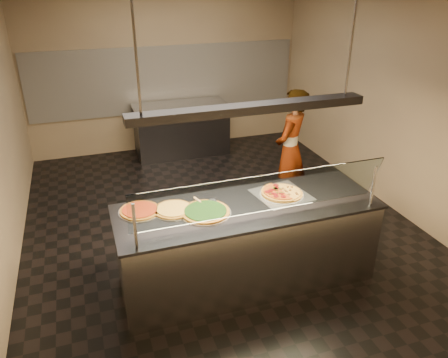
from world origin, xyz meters
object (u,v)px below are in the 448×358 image
object	(u,v)px
half_pizza_pepperoni	(272,193)
worker	(290,150)
sneeze_guard	(262,195)
prep_table	(182,129)
pizza_cheese	(173,209)
serving_counter	(247,244)
heat_lamp_housing	(250,108)
half_pizza_sausage	(290,191)
perforated_tray	(281,194)
pizza_spatula	(203,201)
pizza_spinach	(205,211)
pizza_tomato	(140,210)

from	to	relation	value
half_pizza_pepperoni	worker	world-z (taller)	worker
sneeze_guard	prep_table	size ratio (longest dim) A/B	1.46
half_pizza_pepperoni	pizza_cheese	size ratio (longest dim) A/B	1.11
serving_counter	sneeze_guard	xyz separation A→B (m)	(0.00, -0.34, 0.76)
half_pizza_pepperoni	heat_lamp_housing	distance (m)	1.04
prep_table	worker	bearing A→B (deg)	-68.50
half_pizza_sausage	pizza_cheese	xyz separation A→B (m)	(-1.28, 0.04, -0.01)
sneeze_guard	perforated_tray	size ratio (longest dim) A/B	4.08
perforated_tray	half_pizza_sausage	size ratio (longest dim) A/B	1.29
serving_counter	sneeze_guard	size ratio (longest dim) A/B	1.10
pizza_spatula	prep_table	distance (m)	3.75
pizza_spinach	prep_table	world-z (taller)	pizza_spinach
serving_counter	perforated_tray	world-z (taller)	perforated_tray
sneeze_guard	pizza_cheese	xyz separation A→B (m)	(-0.74, 0.49, -0.28)
sneeze_guard	perforated_tray	world-z (taller)	sneeze_guard
perforated_tray	pizza_spinach	bearing A→B (deg)	-172.71
serving_counter	half_pizza_pepperoni	xyz separation A→B (m)	(0.32, 0.11, 0.50)
worker	pizza_cheese	bearing A→B (deg)	-8.45
half_pizza_sausage	worker	distance (m)	1.46
serving_counter	pizza_cheese	size ratio (longest dim) A/B	6.46
sneeze_guard	half_pizza_sausage	world-z (taller)	sneeze_guard
perforated_tray	pizza_tomato	xyz separation A→B (m)	(-1.49, 0.12, 0.01)
serving_counter	worker	distance (m)	1.88
half_pizza_pepperoni	half_pizza_sausage	world-z (taller)	half_pizza_pepperoni
half_pizza_sausage	worker	xyz separation A→B (m)	(0.65, 1.30, -0.10)
serving_counter	sneeze_guard	distance (m)	0.83
half_pizza_sausage	half_pizza_pepperoni	bearing A→B (deg)	-179.79
serving_counter	pizza_spatula	world-z (taller)	pizza_spatula
pizza_tomato	half_pizza_pepperoni	bearing A→B (deg)	-5.09
serving_counter	pizza_cheese	xyz separation A→B (m)	(-0.74, 0.15, 0.48)
prep_table	pizza_spatula	bearing A→B (deg)	-99.96
pizza_spinach	pizza_cheese	bearing A→B (deg)	152.35
half_pizza_sausage	pizza_tomato	distance (m)	1.60
sneeze_guard	pizza_cheese	distance (m)	0.93
pizza_tomato	serving_counter	bearing A→B (deg)	-12.33
half_pizza_pepperoni	serving_counter	bearing A→B (deg)	-161.45
pizza_cheese	heat_lamp_housing	size ratio (longest dim) A/B	0.18
sneeze_guard	pizza_spinach	bearing A→B (deg)	143.13
perforated_tray	pizza_spinach	size ratio (longest dim) A/B	1.18
pizza_spatula	pizza_spinach	bearing A→B (deg)	-99.26
perforated_tray	pizza_spinach	xyz separation A→B (m)	(-0.88, -0.11, 0.01)
pizza_spinach	worker	xyz separation A→B (m)	(1.64, 1.41, -0.09)
prep_table	half_pizza_pepperoni	bearing A→B (deg)	-88.47
prep_table	serving_counter	bearing A→B (deg)	-93.32
half_pizza_sausage	pizza_spatula	distance (m)	0.96
pizza_cheese	pizza_spinach	bearing A→B (deg)	-27.65
pizza_tomato	prep_table	world-z (taller)	pizza_tomato
pizza_tomato	pizza_cheese	bearing A→B (deg)	-14.82
perforated_tray	half_pizza_sausage	distance (m)	0.11
serving_counter	pizza_cheese	bearing A→B (deg)	168.77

